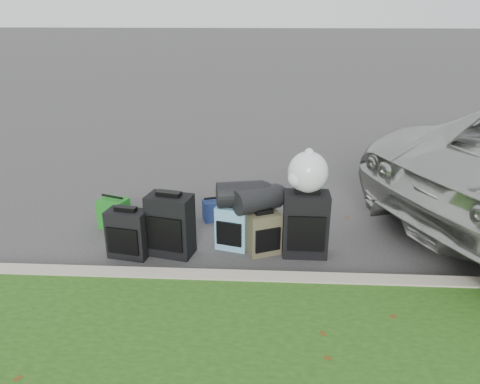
# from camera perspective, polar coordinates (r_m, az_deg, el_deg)

# --- Properties ---
(ground) EXTENTS (120.00, 120.00, 0.00)m
(ground) POSITION_cam_1_polar(r_m,az_deg,el_deg) (5.63, 0.91, -5.99)
(ground) COLOR #383535
(ground) RESTS_ON ground
(curb) EXTENTS (120.00, 0.18, 0.15)m
(curb) POSITION_cam_1_polar(r_m,az_deg,el_deg) (4.72, 0.42, -10.81)
(curb) COLOR #9E937F
(curb) RESTS_ON ground
(suitcase_small_black) EXTENTS (0.48, 0.32, 0.55)m
(suitcase_small_black) POSITION_cam_1_polar(r_m,az_deg,el_deg) (5.34, -13.50, -4.95)
(suitcase_small_black) COLOR black
(suitcase_small_black) RESTS_ON ground
(suitcase_large_black_left) EXTENTS (0.54, 0.40, 0.70)m
(suitcase_large_black_left) POSITION_cam_1_polar(r_m,az_deg,el_deg) (5.26, -8.47, -4.02)
(suitcase_large_black_left) COLOR black
(suitcase_large_black_left) RESTS_ON ground
(suitcase_olive) EXTENTS (0.41, 0.35, 0.49)m
(suitcase_olive) POSITION_cam_1_polar(r_m,az_deg,el_deg) (5.27, 2.89, -5.08)
(suitcase_olive) COLOR #3C3826
(suitcase_olive) RESTS_ON ground
(suitcase_teal) EXTENTS (0.40, 0.30, 0.52)m
(suitcase_teal) POSITION_cam_1_polar(r_m,az_deg,el_deg) (5.37, -0.93, -4.35)
(suitcase_teal) COLOR teal
(suitcase_teal) RESTS_ON ground
(suitcase_large_black_right) EXTENTS (0.49, 0.30, 0.74)m
(suitcase_large_black_right) POSITION_cam_1_polar(r_m,az_deg,el_deg) (5.23, 7.99, -3.92)
(suitcase_large_black_right) COLOR black
(suitcase_large_black_right) RESTS_ON ground
(tote_green) EXTENTS (0.40, 0.36, 0.38)m
(tote_green) POSITION_cam_1_polar(r_m,az_deg,el_deg) (6.10, -15.11, -2.53)
(tote_green) COLOR #19721B
(tote_green) RESTS_ON ground
(tote_navy) EXTENTS (0.30, 0.27, 0.27)m
(tote_navy) POSITION_cam_1_polar(r_m,az_deg,el_deg) (6.12, -3.30, -2.25)
(tote_navy) COLOR navy
(tote_navy) RESTS_ON ground
(duffel_left) EXTENTS (0.59, 0.51, 0.28)m
(duffel_left) POSITION_cam_1_polar(r_m,az_deg,el_deg) (5.17, 2.14, -0.91)
(duffel_left) COLOR black
(duffel_left) RESTS_ON suitcase_olive
(duffel_right) EXTENTS (0.57, 0.39, 0.29)m
(duffel_right) POSITION_cam_1_polar(r_m,az_deg,el_deg) (5.22, 0.02, -0.26)
(duffel_right) COLOR black
(duffel_right) RESTS_ON suitcase_teal
(trash_bag) EXTENTS (0.44, 0.44, 0.44)m
(trash_bag) POSITION_cam_1_polar(r_m,az_deg,el_deg) (5.07, 8.29, 2.39)
(trash_bag) COLOR silver
(trash_bag) RESTS_ON suitcase_large_black_right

